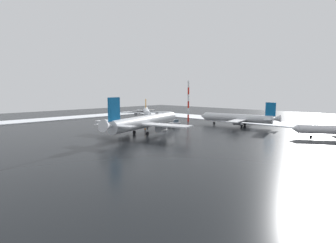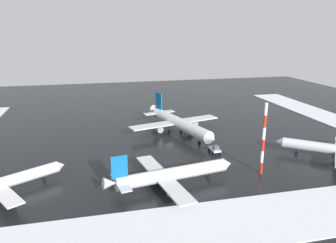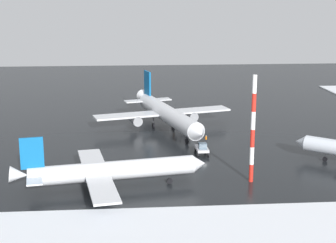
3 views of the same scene
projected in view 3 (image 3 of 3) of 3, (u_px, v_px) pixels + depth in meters
ground_plane at (151, 134)px, 114.32m from camera, size 240.00×240.00×0.00m
snow_bank_far at (169, 233)px, 65.82m from camera, size 152.00×16.00×0.25m
airplane_parked_starboard at (167, 113)px, 116.79m from camera, size 32.35×38.50×11.61m
airplane_parked_portside at (109, 171)px, 80.47m from camera, size 30.95×25.85×9.22m
pushback_tug at (202, 148)px, 98.74m from camera, size 2.38×4.64×2.50m
ground_crew_near_tug at (174, 127)px, 116.19m from camera, size 0.36×0.36×1.71m
ground_crew_mid_apron at (206, 139)px, 106.49m from camera, size 0.36×0.36×1.71m
antenna_mast at (253, 129)px, 82.52m from camera, size 0.70×0.70×17.68m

